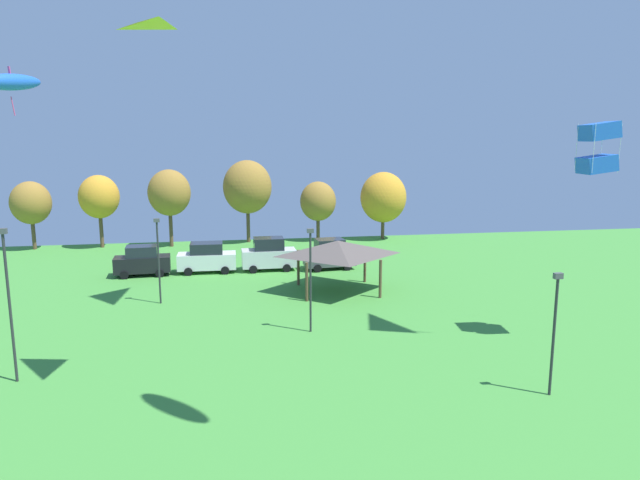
% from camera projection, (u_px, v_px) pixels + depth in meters
% --- Properties ---
extents(kite_flying_1, '(1.71, 1.62, 2.62)m').
position_uv_depth(kite_flying_1, '(598.00, 148.00, 28.28)').
color(kite_flying_1, blue).
extents(kite_flying_2, '(2.79, 2.99, 0.04)m').
position_uv_depth(kite_flying_2, '(179.00, 53.00, 22.07)').
color(kite_flying_2, yellow).
extents(kite_flying_7, '(2.25, 3.26, 2.10)m').
position_uv_depth(kite_flying_7, '(11.00, 82.00, 24.85)').
color(kite_flying_7, blue).
extents(parked_car_leftmost, '(4.33, 2.24, 2.36)m').
position_uv_depth(parked_car_leftmost, '(142.00, 261.00, 44.28)').
color(parked_car_leftmost, black).
rests_on(parked_car_leftmost, ground).
extents(parked_car_second_from_left, '(4.59, 2.15, 2.40)m').
position_uv_depth(parked_car_second_from_left, '(207.00, 258.00, 45.34)').
color(parked_car_second_from_left, silver).
rests_on(parked_car_second_from_left, ground).
extents(parked_car_third_from_left, '(4.35, 2.07, 2.67)m').
position_uv_depth(parked_car_third_from_left, '(269.00, 254.00, 46.06)').
color(parked_car_third_from_left, silver).
rests_on(parked_car_third_from_left, ground).
extents(parked_car_rightmost_in_row, '(4.24, 2.36, 2.49)m').
position_uv_depth(parked_car_rightmost_in_row, '(330.00, 254.00, 46.50)').
color(parked_car_rightmost_in_row, '#4C5156').
rests_on(parked_car_rightmost_in_row, ground).
extents(park_pavilion, '(6.45, 5.54, 3.60)m').
position_uv_depth(park_pavilion, '(338.00, 248.00, 39.46)').
color(park_pavilion, brown).
rests_on(park_pavilion, ground).
extents(light_post_0, '(0.36, 0.20, 6.86)m').
position_uv_depth(light_post_0, '(9.00, 298.00, 24.53)').
color(light_post_0, '#2D2D33').
rests_on(light_post_0, ground).
extents(light_post_1, '(0.36, 0.20, 5.25)m').
position_uv_depth(light_post_1, '(554.00, 326.00, 23.36)').
color(light_post_1, '#2D2D33').
rests_on(light_post_1, ground).
extents(light_post_2, '(0.36, 0.20, 5.80)m').
position_uv_depth(light_post_2, '(310.00, 274.00, 31.08)').
color(light_post_2, '#2D2D33').
rests_on(light_post_2, ground).
extents(light_post_3, '(0.36, 0.20, 5.58)m').
position_uv_depth(light_post_3, '(158.00, 255.00, 36.48)').
color(light_post_3, '#2D2D33').
rests_on(light_post_3, ground).
extents(treeline_tree_0, '(3.71, 3.71, 6.54)m').
position_uv_depth(treeline_tree_0, '(31.00, 203.00, 54.10)').
color(treeline_tree_0, brown).
rests_on(treeline_tree_0, ground).
extents(treeline_tree_1, '(3.81, 3.81, 7.07)m').
position_uv_depth(treeline_tree_1, '(99.00, 197.00, 54.98)').
color(treeline_tree_1, brown).
rests_on(treeline_tree_1, ground).
extents(treeline_tree_2, '(4.10, 4.10, 7.58)m').
position_uv_depth(treeline_tree_2, '(169.00, 193.00, 55.40)').
color(treeline_tree_2, brown).
rests_on(treeline_tree_2, ground).
extents(treeline_tree_3, '(4.91, 4.91, 8.38)m').
position_uv_depth(treeline_tree_3, '(247.00, 187.00, 57.68)').
color(treeline_tree_3, brown).
rests_on(treeline_tree_3, ground).
extents(treeline_tree_4, '(3.72, 3.72, 6.15)m').
position_uv_depth(treeline_tree_4, '(318.00, 201.00, 59.00)').
color(treeline_tree_4, brown).
rests_on(treeline_tree_4, ground).
extents(treeline_tree_5, '(4.81, 4.81, 7.07)m').
position_uv_depth(treeline_tree_5, '(383.00, 197.00, 59.78)').
color(treeline_tree_5, brown).
rests_on(treeline_tree_5, ground).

